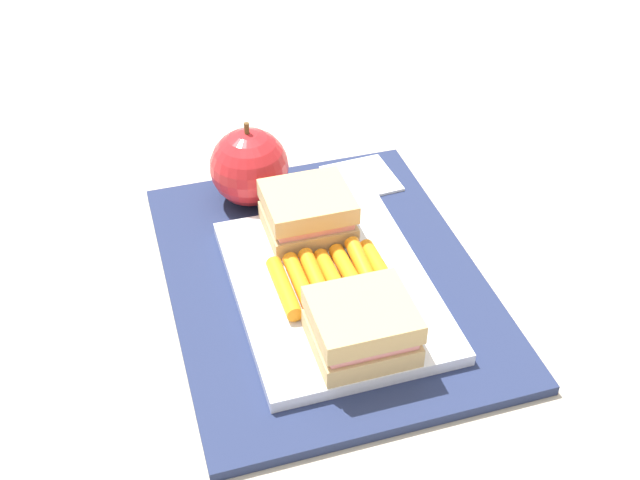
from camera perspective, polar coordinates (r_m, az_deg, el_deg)
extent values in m
plane|color=#B7AD99|center=(0.73, 0.28, -3.16)|extent=(2.40, 2.40, 0.00)
cube|color=navy|center=(0.72, 0.29, -2.86)|extent=(0.36, 0.28, 0.01)
cube|color=white|center=(0.70, 0.89, -3.51)|extent=(0.23, 0.17, 0.01)
cube|color=tan|center=(0.64, 3.02, -7.09)|extent=(0.07, 0.08, 0.02)
cube|color=pink|center=(0.63, 3.06, -6.28)|extent=(0.07, 0.07, 0.01)
cube|color=tan|center=(0.62, 3.10, -5.43)|extent=(0.07, 0.08, 0.02)
cube|color=tan|center=(0.75, -0.90, 1.23)|extent=(0.07, 0.08, 0.02)
cube|color=pink|center=(0.74, -0.91, 2.03)|extent=(0.07, 0.07, 0.01)
cube|color=tan|center=(0.73, -0.92, 2.84)|extent=(0.07, 0.08, 0.02)
cylinder|color=orange|center=(0.70, 4.35, -2.09)|extent=(0.08, 0.01, 0.02)
cylinder|color=orange|center=(0.70, 3.27, -2.24)|extent=(0.08, 0.01, 0.02)
cylinder|color=orange|center=(0.70, 2.10, -2.41)|extent=(0.08, 0.01, 0.02)
cylinder|color=orange|center=(0.69, 0.84, -2.77)|extent=(0.08, 0.01, 0.02)
cylinder|color=orange|center=(0.69, -0.23, -2.99)|extent=(0.08, 0.01, 0.02)
cylinder|color=orange|center=(0.68, -1.40, -3.22)|extent=(0.08, 0.01, 0.02)
cylinder|color=orange|center=(0.68, -2.65, -3.49)|extent=(0.08, 0.01, 0.02)
sphere|color=red|center=(0.79, -5.16, 5.31)|extent=(0.08, 0.08, 0.08)
cylinder|color=brown|center=(0.77, -5.35, 8.06)|extent=(0.01, 0.01, 0.01)
cube|color=white|center=(0.84, 3.00, 4.49)|extent=(0.07, 0.07, 0.00)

